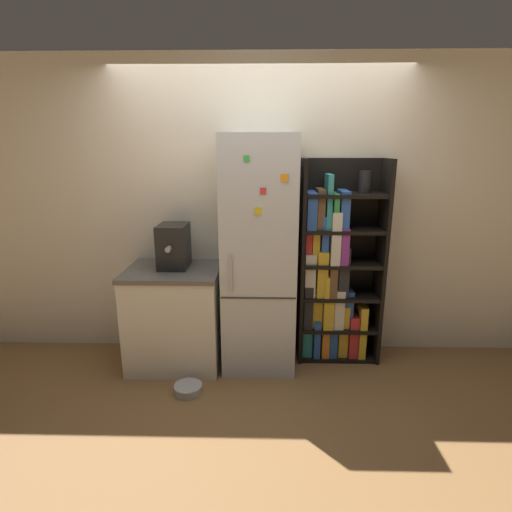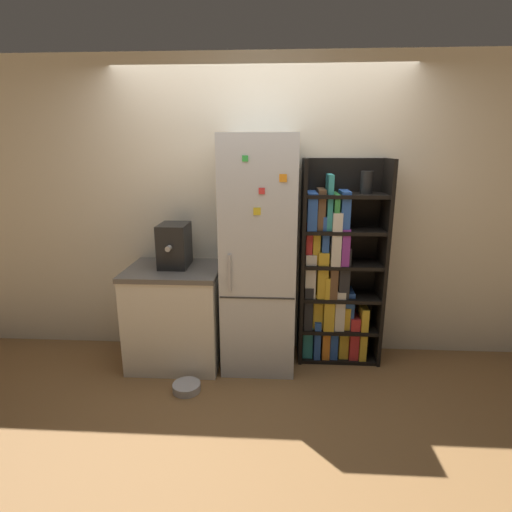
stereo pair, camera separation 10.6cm
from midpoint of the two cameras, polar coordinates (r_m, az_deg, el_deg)
ground_plane at (r=3.56m, az=-0.55°, el=-15.99°), size 16.00×16.00×0.00m
wall_back at (r=3.56m, az=-0.35°, el=6.43°), size 8.00×0.05×2.60m
refrigerator at (r=3.32m, az=-0.50°, el=0.04°), size 0.60×0.60×1.95m
bookshelf at (r=3.55m, az=10.10°, el=-2.67°), size 0.71×0.34×1.76m
kitchen_counter at (r=3.58m, az=-12.29°, el=-8.39°), size 0.79×0.64×0.86m
espresso_machine at (r=3.43m, az=-12.55°, el=1.41°), size 0.24×0.37×0.37m
pet_bowl at (r=3.32m, az=-10.62°, el=-18.07°), size 0.22×0.22×0.06m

